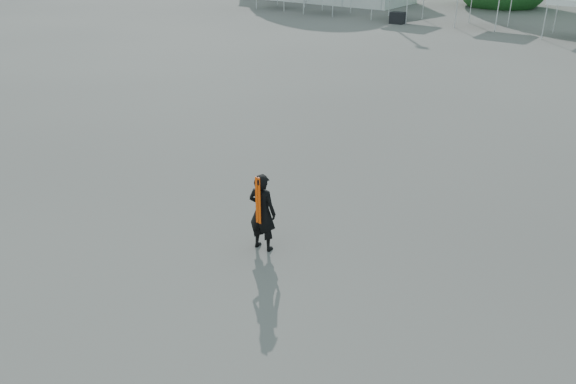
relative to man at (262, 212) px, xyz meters
The scene contains 3 objects.
ground 1.96m from the man, 103.05° to the left, with size 120.00×120.00×0.00m, color #474442.
man is the anchor object (origin of this frame).
crate_west 30.52m from the man, 111.41° to the left, with size 0.96×0.75×0.75m, color black.
Camera 1 is at (6.68, -9.37, 5.93)m, focal length 35.00 mm.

